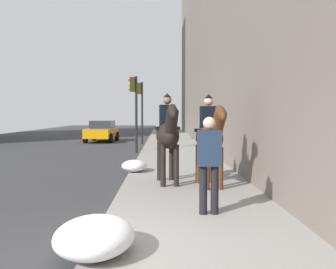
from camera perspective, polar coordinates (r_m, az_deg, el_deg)
The scene contains 9 objects.
sidewalk_slab at distance 5.05m, azimuth 6.59°, elevation -17.87°, with size 120.00×3.24×0.12m, color gray.
mounted_horse_near at distance 9.43m, azimuth -0.02°, elevation 0.11°, with size 2.15×0.71×2.28m.
mounted_horse_far at distance 9.11m, azimuth 6.33°, elevation -0.26°, with size 2.15×0.76×2.23m.
pedestrian_greeting at distance 6.60m, azimuth 6.22°, elevation -3.62°, with size 0.27×0.41×1.70m.
car_near_lane at distance 26.23m, azimuth -9.93°, elevation 0.53°, with size 4.17×2.00×1.44m.
traffic_light_near_curb at distance 18.39m, azimuth -5.10°, elevation 5.00°, with size 0.20×0.44×3.71m.
traffic_light_far_curb at distance 23.81m, azimuth -4.14°, elevation 4.81°, with size 0.20×0.44×3.89m.
snow_pile_near at distance 4.96m, azimuth -11.04°, elevation -14.82°, with size 1.30×1.00×0.45m, color white.
snow_pile_far at distance 11.64m, azimuth -5.09°, elevation -4.71°, with size 1.01×0.78×0.35m, color white.
Camera 1 is at (-4.67, -0.99, 1.86)m, focal length 40.40 mm.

